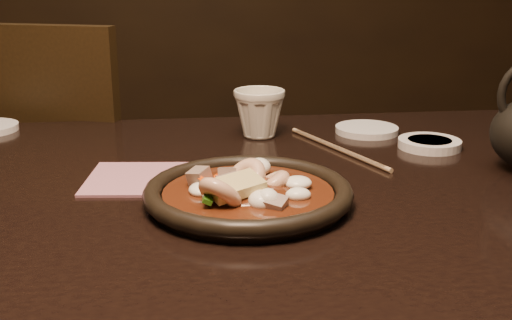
{
  "coord_description": "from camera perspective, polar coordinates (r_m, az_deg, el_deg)",
  "views": [
    {
      "loc": [
        -0.06,
        -0.77,
        1.04
      ],
      "look_at": [
        0.03,
        -0.0,
        0.8
      ],
      "focal_mm": 45.0,
      "sensor_mm": 36.0,
      "label": 1
    }
  ],
  "objects": [
    {
      "name": "table",
      "position": [
        0.86,
        -1.91,
        -8.12
      ],
      "size": [
        1.6,
        0.9,
        0.75
      ],
      "color": "black",
      "rests_on": "floor"
    },
    {
      "name": "napkin",
      "position": [
        0.91,
        -10.33,
        -1.64
      ],
      "size": [
        0.16,
        0.16,
        0.0
      ],
      "primitive_type": "cube",
      "rotation": [
        0.0,
        0.0,
        -0.11
      ],
      "color": "#A16371",
      "rests_on": "table"
    },
    {
      "name": "plate",
      "position": [
        0.8,
        -0.7,
        -3.05
      ],
      "size": [
        0.26,
        0.26,
        0.03
      ],
      "color": "black",
      "rests_on": "table"
    },
    {
      "name": "tea_cup",
      "position": [
        1.11,
        0.29,
        4.32
      ],
      "size": [
        0.11,
        0.11,
        0.09
      ],
      "primitive_type": "imported",
      "rotation": [
        0.0,
        0.0,
        0.31
      ],
      "color": "beige",
      "rests_on": "table"
    },
    {
      "name": "soy_dish",
      "position": [
        1.08,
        15.17,
        1.41
      ],
      "size": [
        0.1,
        0.1,
        0.01
      ],
      "primitive_type": "cylinder",
      "color": "silver",
      "rests_on": "table"
    },
    {
      "name": "chopsticks",
      "position": [
        1.04,
        7.25,
        1.05
      ],
      "size": [
        0.11,
        0.25,
        0.01
      ],
      "rotation": [
        0.0,
        0.0,
        0.38
      ],
      "color": "tan",
      "rests_on": "table"
    },
    {
      "name": "chair",
      "position": [
        1.53,
        -16.82,
        -4.08
      ],
      "size": [
        0.56,
        0.56,
        0.93
      ],
      "rotation": [
        0.0,
        0.0,
        2.81
      ],
      "color": "black",
      "rests_on": "floor"
    },
    {
      "name": "stirfry",
      "position": [
        0.8,
        -0.75,
        -2.72
      ],
      "size": [
        0.16,
        0.16,
        0.06
      ],
      "color": "#3D190B",
      "rests_on": "plate"
    },
    {
      "name": "saucer_right",
      "position": [
        1.16,
        9.81,
        2.67
      ],
      "size": [
        0.11,
        0.11,
        0.01
      ],
      "primitive_type": "cylinder",
      "color": "silver",
      "rests_on": "table"
    }
  ]
}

